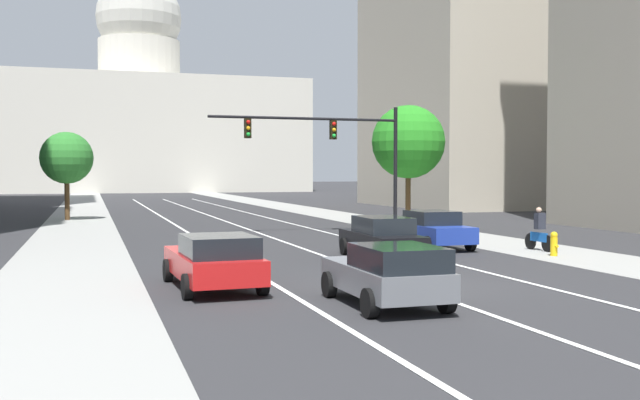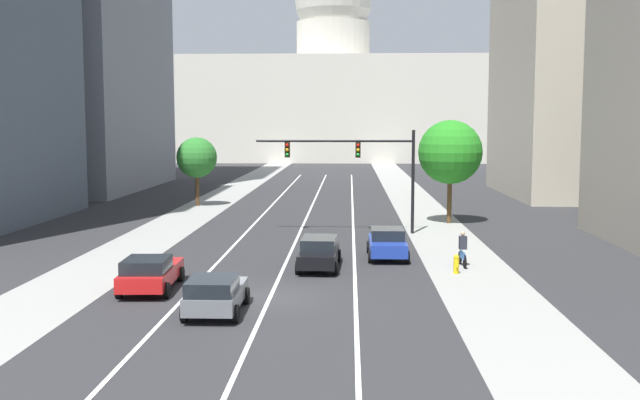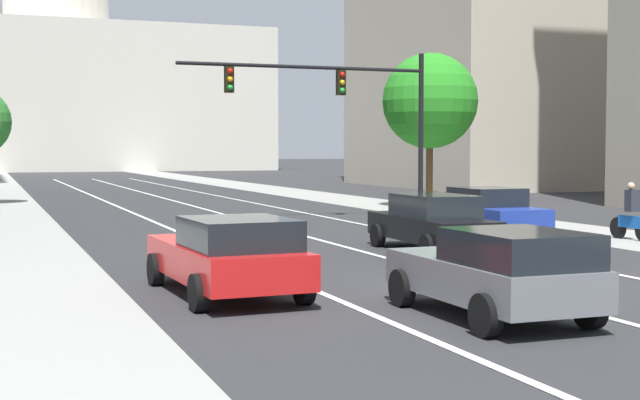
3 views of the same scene
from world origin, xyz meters
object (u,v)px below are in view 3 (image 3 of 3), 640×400
at_px(car_black, 432,222).
at_px(cyclist, 631,212).
at_px(car_blue, 488,212).
at_px(car_red, 228,255).
at_px(car_gray, 498,271).
at_px(street_tree_far_right, 430,101).
at_px(traffic_signal_mast, 345,99).
at_px(capitol_building, 57,81).

xyz_separation_m(car_black, cyclist, (6.93, 0.66, 0.06)).
bearing_deg(car_blue, car_red, 127.56).
xyz_separation_m(car_blue, cyclist, (3.53, -2.21, 0.06)).
xyz_separation_m(car_black, car_red, (-6.80, -5.03, -0.02)).
bearing_deg(cyclist, car_blue, 53.96).
xyz_separation_m(car_gray, cyclist, (10.34, 9.38, 0.08)).
xyz_separation_m(car_red, street_tree_far_right, (15.17, 21.34, 4.16)).
bearing_deg(traffic_signal_mast, car_gray, -105.46).
bearing_deg(capitol_building, car_gray, -90.87).
height_order(car_black, cyclist, cyclist).
height_order(traffic_signal_mast, street_tree_far_right, street_tree_far_right).
relative_size(car_black, car_blue, 1.12).
xyz_separation_m(car_black, car_blue, (3.41, 2.87, 0.00)).
relative_size(car_gray, car_red, 0.85).
bearing_deg(car_black, cyclist, -82.77).
xyz_separation_m(capitol_building, car_gray, (-1.70, -112.42, -11.12)).
bearing_deg(street_tree_far_right, cyclist, -95.24).
relative_size(traffic_signal_mast, cyclist, 5.78).
height_order(car_gray, car_blue, car_blue).
bearing_deg(car_black, car_gray, 160.49).
distance_m(car_blue, traffic_signal_mast, 9.40).
bearing_deg(car_black, capitol_building, 2.76).
distance_m(car_blue, street_tree_far_right, 14.91).
bearing_deg(cyclist, street_tree_far_right, -9.14).
height_order(capitol_building, car_black, capitol_building).
relative_size(capitol_building, car_red, 11.35).
bearing_deg(capitol_building, car_black, -89.06).
relative_size(car_gray, cyclist, 2.33).
height_order(capitol_building, car_gray, capitol_building).
bearing_deg(cyclist, traffic_signal_mast, 20.18).
distance_m(car_black, car_red, 8.46).
bearing_deg(car_red, cyclist, -70.08).
height_order(car_black, car_gray, car_black).
height_order(capitol_building, street_tree_far_right, capitol_building).
distance_m(car_black, car_blue, 4.46).
bearing_deg(traffic_signal_mast, capitol_building, 92.39).
xyz_separation_m(traffic_signal_mast, cyclist, (4.78, -10.70, -3.79)).
height_order(car_gray, street_tree_far_right, street_tree_far_right).
xyz_separation_m(car_gray, street_tree_far_right, (11.77, 25.03, 4.16)).
height_order(capitol_building, car_blue, capitol_building).
bearing_deg(cyclist, car_gray, 128.31).
bearing_deg(car_gray, street_tree_far_right, -25.36).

